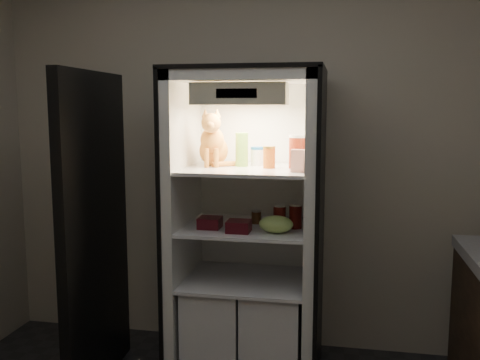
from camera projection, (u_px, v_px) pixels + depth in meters
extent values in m
plane|color=#BFB29F|center=(259.00, 151.00, 3.62)|extent=(3.60, 0.00, 3.60)
cube|color=white|center=(256.00, 216.00, 3.55)|extent=(0.85, 0.06, 1.85)
cube|color=white|center=(185.00, 224.00, 3.32)|extent=(0.06, 0.70, 1.85)
cube|color=white|center=(313.00, 230.00, 3.17)|extent=(0.06, 0.70, 1.85)
cube|color=white|center=(247.00, 77.00, 3.12)|extent=(0.85, 0.70, 0.06)
cube|color=black|center=(178.00, 224.00, 3.33)|extent=(0.02, 0.72, 1.87)
cube|color=black|center=(320.00, 230.00, 3.16)|extent=(0.02, 0.72, 1.87)
cube|color=black|center=(248.00, 70.00, 3.11)|extent=(0.90, 0.72, 0.02)
cube|color=white|center=(246.00, 170.00, 3.16)|extent=(0.73, 0.62, 0.02)
cube|color=white|center=(246.00, 227.00, 3.21)|extent=(0.73, 0.62, 0.02)
cube|color=white|center=(219.00, 317.00, 3.33)|extent=(0.34, 0.58, 0.48)
cube|color=white|center=(274.00, 321.00, 3.26)|extent=(0.34, 0.58, 0.48)
cube|color=white|center=(246.00, 280.00, 3.26)|extent=(0.73, 0.62, 0.02)
cube|color=beige|center=(240.00, 94.00, 2.90)|extent=(0.52, 0.18, 0.12)
cube|color=black|center=(236.00, 93.00, 2.82)|extent=(0.22, 0.01, 0.05)
cube|color=black|center=(95.00, 232.00, 3.12)|extent=(0.11, 0.87, 1.85)
cube|color=white|center=(92.00, 297.00, 3.11)|extent=(0.09, 0.64, 0.12)
cube|color=white|center=(89.00, 213.00, 3.04)|extent=(0.09, 0.64, 0.12)
ellipsoid|color=#C97119|center=(214.00, 151.00, 3.32)|extent=(0.21, 0.24, 0.19)
ellipsoid|color=#C97119|center=(212.00, 140.00, 3.22)|extent=(0.16, 0.15, 0.16)
sphere|color=#C37D26|center=(211.00, 123.00, 3.15)|extent=(0.13, 0.13, 0.12)
sphere|color=#C37D26|center=(210.00, 125.00, 3.10)|extent=(0.06, 0.06, 0.05)
cone|color=#C37D26|center=(205.00, 113.00, 3.15)|extent=(0.05, 0.05, 0.05)
cone|color=#C37D26|center=(217.00, 113.00, 3.15)|extent=(0.05, 0.05, 0.05)
cylinder|color=#C97119|center=(207.00, 158.00, 3.18)|extent=(0.03, 0.03, 0.11)
cylinder|color=#C97119|center=(216.00, 158.00, 3.18)|extent=(0.03, 0.03, 0.11)
cylinder|color=#C97119|center=(228.00, 164.00, 3.24)|extent=(0.19, 0.14, 0.03)
cylinder|color=#258826|center=(242.00, 151.00, 3.24)|extent=(0.08, 0.08, 0.19)
cylinder|color=#258826|center=(242.00, 134.00, 3.22)|extent=(0.08, 0.08, 0.02)
cylinder|color=white|center=(257.00, 157.00, 3.30)|extent=(0.08, 0.08, 0.10)
cylinder|color=#1964B5|center=(257.00, 148.00, 3.29)|extent=(0.08, 0.08, 0.02)
cylinder|color=maroon|center=(269.00, 158.00, 3.14)|extent=(0.07, 0.07, 0.12)
cylinder|color=#B88E31|center=(269.00, 147.00, 3.14)|extent=(0.07, 0.07, 0.01)
cylinder|color=#9B2E14|center=(298.00, 153.00, 3.13)|extent=(0.11, 0.11, 0.18)
cylinder|color=white|center=(299.00, 136.00, 3.12)|extent=(0.12, 0.12, 0.02)
cube|color=white|center=(298.00, 161.00, 2.97)|extent=(0.07, 0.07, 0.12)
cylinder|color=black|center=(278.00, 216.00, 3.24)|extent=(0.06, 0.06, 0.11)
cylinder|color=#B2B2B2|center=(278.00, 207.00, 3.23)|extent=(0.06, 0.06, 0.00)
cylinder|color=black|center=(295.00, 217.00, 3.14)|extent=(0.07, 0.07, 0.13)
cylinder|color=#B2B2B2|center=(296.00, 205.00, 3.13)|extent=(0.08, 0.08, 0.00)
cylinder|color=black|center=(280.00, 217.00, 3.14)|extent=(0.07, 0.07, 0.13)
cylinder|color=#B2B2B2|center=(280.00, 206.00, 3.13)|extent=(0.07, 0.07, 0.00)
cylinder|color=#512F17|center=(256.00, 218.00, 3.27)|extent=(0.06, 0.06, 0.07)
cylinder|color=#B2B2B2|center=(256.00, 211.00, 3.26)|extent=(0.06, 0.06, 0.01)
ellipsoid|color=#84AE51|center=(276.00, 224.00, 3.03)|extent=(0.20, 0.14, 0.10)
cube|color=#510D14|center=(210.00, 223.00, 3.15)|extent=(0.13, 0.13, 0.06)
cube|color=#510D14|center=(239.00, 226.00, 3.05)|extent=(0.13, 0.13, 0.07)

